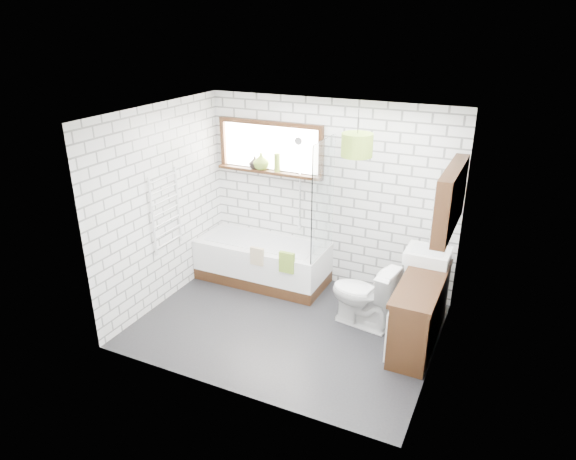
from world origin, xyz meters
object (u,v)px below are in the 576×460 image
at_px(bathtub, 263,261).
at_px(toilet, 363,295).
at_px(pendant, 357,145).
at_px(basin, 428,256).
at_px(vanity, 420,311).

distance_m(bathtub, toilet, 1.68).
bearing_deg(toilet, pendant, -128.73).
relative_size(basin, toilet, 0.63).
height_order(vanity, pendant, pendant).
xyz_separation_m(vanity, basin, (-0.06, 0.50, 0.46)).
bearing_deg(toilet, basin, 133.36).
height_order(toilet, pendant, pendant).
bearing_deg(pendant, toilet, -47.35).
height_order(bathtub, toilet, toilet).
height_order(basin, toilet, basin).
bearing_deg(basin, pendant, -169.99).
relative_size(vanity, basin, 2.72).
xyz_separation_m(bathtub, toilet, (1.60, -0.50, 0.11)).
bearing_deg(basin, vanity, -83.16).
bearing_deg(basin, toilet, -145.26).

